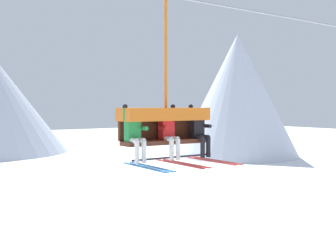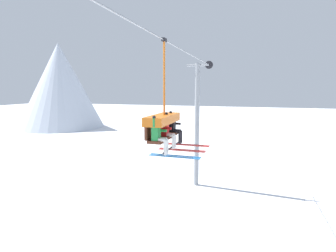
{
  "view_description": "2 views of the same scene",
  "coord_description": "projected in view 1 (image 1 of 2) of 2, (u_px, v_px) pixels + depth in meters",
  "views": [
    {
      "loc": [
        -5.08,
        -8.94,
        6.4
      ],
      "look_at": [
        0.57,
        -0.71,
        5.92
      ],
      "focal_mm": 45.0,
      "sensor_mm": 36.0,
      "label": 1
    },
    {
      "loc": [
        -8.4,
        -3.74,
        7.29
      ],
      "look_at": [
        0.69,
        -0.86,
        5.93
      ],
      "focal_mm": 28.0,
      "sensor_mm": 36.0,
      "label": 2
    }
  ],
  "objects": [
    {
      "name": "skier_red",
      "position": [
        169.0,
        132.0,
        9.74
      ],
      "size": [
        0.48,
        1.7,
        1.34
      ],
      "color": "red"
    },
    {
      "name": "skier_black",
      "position": [
        200.0,
        131.0,
        10.25
      ],
      "size": [
        0.48,
        1.7,
        1.34
      ],
      "color": "black"
    },
    {
      "name": "mountain_peak_east",
      "position": [
        237.0,
        95.0,
        53.79
      ],
      "size": [
        15.51,
        15.51,
        15.59
      ],
      "color": "silver",
      "rests_on": "ground_plane"
    },
    {
      "name": "chairlift_chair",
      "position": [
        164.0,
        119.0,
        9.9
      ],
      "size": [
        2.24,
        0.74,
        3.8
      ],
      "color": "#512819"
    },
    {
      "name": "skier_green",
      "position": [
        135.0,
        134.0,
        9.23
      ],
      "size": [
        0.48,
        1.7,
        1.34
      ],
      "color": "#23843D"
    },
    {
      "name": "lift_cable",
      "position": [
        204.0,
        2.0,
        10.35
      ],
      "size": [
        19.88,
        0.05,
        0.05
      ],
      "color": "gray"
    }
  ]
}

